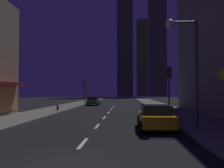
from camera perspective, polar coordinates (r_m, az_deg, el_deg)
ground_plane at (r=39.27m, az=0.53°, el=-5.25°), size 78.00×136.00×0.10m
sidewalk_right at (r=39.56m, az=10.75°, el=-5.01°), size 4.00×76.00×0.15m
sidewalk_left at (r=40.21m, az=-9.52°, el=-4.97°), size 4.00×76.00×0.15m
lane_marking_center at (r=20.96m, az=-1.85°, el=-7.98°), size 0.16×33.40×0.01m
skyscraper_distant_tall at (r=123.51m, az=3.07°, el=14.94°), size 7.67×6.95×76.20m
skyscraper_distant_mid at (r=149.82m, az=7.10°, el=6.07°), size 6.16×8.77×46.20m
skyscraper_distant_short at (r=129.41m, az=10.60°, el=13.53°), size 8.66×7.25×73.40m
car_parked_near at (r=14.53m, az=10.25°, el=-7.71°), size 1.98×4.24×1.45m
car_parked_far at (r=40.61m, az=-4.49°, el=-4.02°), size 1.98×4.24×1.45m
fire_hydrant_far_left at (r=28.22m, az=-12.76°, el=-5.47°), size 0.42×0.30×0.65m
traffic_light_near_right at (r=20.70m, az=13.41°, el=0.83°), size 0.32×0.48×4.20m
traffic_light_far_left at (r=43.36m, az=-6.52°, el=-0.64°), size 0.32×0.48×4.20m
street_lamp_right at (r=15.62m, az=16.45°, el=8.67°), size 1.96×0.56×6.58m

